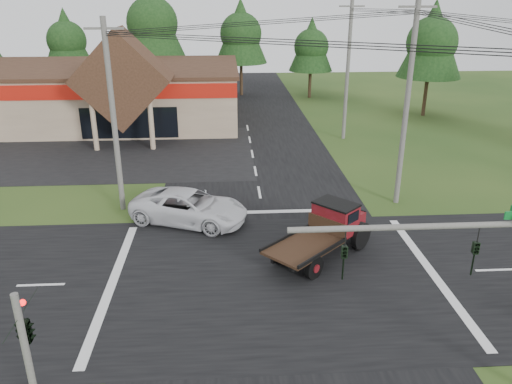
{
  "coord_description": "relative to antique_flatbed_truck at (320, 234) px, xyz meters",
  "views": [
    {
      "loc": [
        -1.99,
        -18.72,
        11.55
      ],
      "look_at": [
        -0.54,
        4.63,
        2.2
      ],
      "focal_mm": 35.0,
      "sensor_mm": 36.0,
      "label": 1
    }
  ],
  "objects": [
    {
      "name": "utility_pole_n",
      "position": [
        5.75,
        20.29,
        4.52
      ],
      "size": [
        2.0,
        0.3,
        11.2
      ],
      "color": "#595651",
      "rests_on": "ground"
    },
    {
      "name": "tree_row_d",
      "position": [
        -2.25,
        40.29,
        6.16
      ],
      "size": [
        6.16,
        6.16,
        11.11
      ],
      "color": "#332316",
      "rests_on": "ground"
    },
    {
      "name": "tree_row_b",
      "position": [
        -22.25,
        40.29,
        5.48
      ],
      "size": [
        5.6,
        5.6,
        10.1
      ],
      "color": "#332316",
      "rests_on": "ground"
    },
    {
      "name": "road_ns",
      "position": [
        -2.25,
        -1.71,
        -1.21
      ],
      "size": [
        12.0,
        120.0,
        0.02
      ],
      "primitive_type": "cube",
      "color": "black",
      "rests_on": "ground"
    },
    {
      "name": "road_ew",
      "position": [
        -2.25,
        -1.71,
        -1.21
      ],
      "size": [
        120.0,
        12.0,
        0.02
      ],
      "primitive_type": "cube",
      "color": "black",
      "rests_on": "ground"
    },
    {
      "name": "ground",
      "position": [
        -2.25,
        -1.71,
        -1.22
      ],
      "size": [
        120.0,
        120.0,
        0.0
      ],
      "primitive_type": "plane",
      "color": "#244217",
      "rests_on": "ground"
    },
    {
      "name": "white_pickup",
      "position": [
        -6.3,
        4.29,
        -0.35
      ],
      "size": [
        6.89,
        4.95,
        1.74
      ],
      "primitive_type": "imported",
      "rotation": [
        0.0,
        0.0,
        1.2
      ],
      "color": "silver",
      "rests_on": "ground"
    },
    {
      "name": "tree_side_ne",
      "position": [
        15.75,
        28.29,
        6.16
      ],
      "size": [
        6.16,
        6.16,
        11.11
      ],
      "color": "#332316",
      "rests_on": "ground"
    },
    {
      "name": "tree_row_c",
      "position": [
        -12.25,
        39.29,
        7.5
      ],
      "size": [
        7.28,
        7.28,
        13.13
      ],
      "color": "#332316",
      "rests_on": "ground"
    },
    {
      "name": "antique_flatbed_truck",
      "position": [
        0.0,
        0.0,
        0.0
      ],
      "size": [
        5.78,
        5.63,
        2.44
      ],
      "primitive_type": null,
      "rotation": [
        0.0,
        0.0,
        -0.81
      ],
      "color": "#520B0C",
      "rests_on": "ground"
    },
    {
      "name": "utility_pole_ne",
      "position": [
        5.75,
        6.29,
        4.67
      ],
      "size": [
        2.0,
        0.3,
        11.5
      ],
      "color": "#595651",
      "rests_on": "ground"
    },
    {
      "name": "cvs_building",
      "position": [
        -17.96,
        27.85,
        1.56
      ],
      "size": [
        30.4,
        18.2,
        9.19
      ],
      "color": "#9E836B",
      "rests_on": "ground"
    },
    {
      "name": "utility_pole_nw",
      "position": [
        -10.25,
        6.29,
        4.17
      ],
      "size": [
        2.0,
        0.3,
        10.5
      ],
      "color": "#595651",
      "rests_on": "ground"
    },
    {
      "name": "traffic_signal_corner",
      "position": [
        -9.75,
        -9.04,
        2.3
      ],
      "size": [
        0.53,
        2.48,
        4.4
      ],
      "color": "#595651",
      "rests_on": "ground"
    },
    {
      "name": "tree_row_e",
      "position": [
        5.75,
        38.29,
        4.81
      ],
      "size": [
        5.04,
        5.04,
        9.09
      ],
      "color": "#332316",
      "rests_on": "ground"
    },
    {
      "name": "parking_apron",
      "position": [
        -16.25,
        17.29,
        -1.21
      ],
      "size": [
        28.0,
        14.0,
        0.02
      ],
      "primitive_type": "cube",
      "color": "black",
      "rests_on": "ground"
    }
  ]
}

